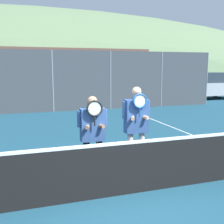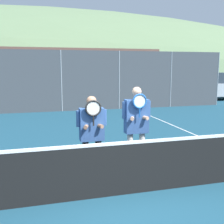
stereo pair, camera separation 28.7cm
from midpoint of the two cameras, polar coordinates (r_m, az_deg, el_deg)
ground_plane at (r=5.26m, az=2.39°, el=-16.62°), size 120.00×120.00×0.00m
hill_distant at (r=58.03m, az=-14.05°, el=6.71°), size 123.39×68.55×23.99m
clubhouse_building at (r=22.30m, az=-10.40°, el=7.83°), size 14.33×5.50×3.55m
fence_back at (r=14.57m, az=-9.70°, el=6.22°), size 18.51×0.06×3.11m
tennis_net at (r=5.05m, az=2.43°, el=-11.39°), size 10.38×0.09×1.09m
court_line_right_sideline at (r=9.47m, az=19.39°, el=-5.27°), size 0.05×16.00×0.01m
player_leftmost at (r=5.62m, az=-2.66°, el=-3.78°), size 0.62×0.34×1.72m
player_center_left at (r=5.96m, az=6.36°, el=-2.25°), size 0.63×0.34×1.87m
car_left_of_center at (r=17.06m, az=-9.29°, el=4.42°), size 4.27×2.09×1.75m
car_center at (r=18.25m, az=7.21°, el=4.69°), size 4.64×2.02×1.68m
car_right_of_center at (r=20.93m, az=21.02°, el=4.96°), size 4.68×1.99×1.88m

